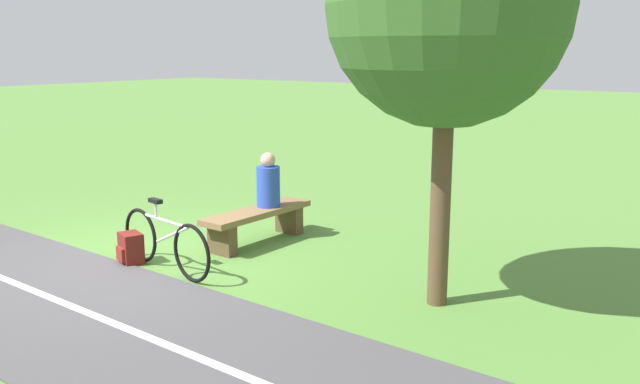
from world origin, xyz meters
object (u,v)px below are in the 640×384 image
Objects in this scene: person_seated at (268,183)px; backpack at (131,248)px; bench at (257,220)px; tree_far_right at (448,6)px; bicycle at (165,242)px.

backpack is at bearing -18.97° from person_seated.
person_seated reaches higher than backpack.
bench is at bearing -0.00° from person_seated.
person_seated is at bearing -106.19° from tree_far_right.
tree_far_right is at bearing 25.45° from bicycle.
backpack is at bearing -168.48° from bicycle.
bicycle is (1.57, -0.09, 0.04)m from bench.
bicycle is (1.80, -0.10, -0.43)m from person_seated.
person_seated is at bearing 95.41° from bicycle.
backpack is (0.03, -0.60, -0.17)m from bicycle.
tree_far_right is (0.64, 3.00, 2.67)m from bench.
person_seated is 3.81m from tree_far_right.
person_seated is 2.05m from backpack.
person_seated is at bearing 158.96° from backpack.
person_seated is (-0.23, 0.01, 0.47)m from bench.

